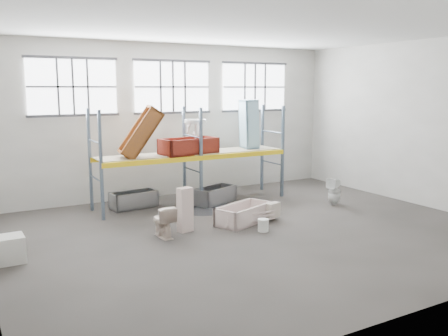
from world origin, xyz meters
TOP-DOWN VIEW (x-y plane):
  - floor at (0.00, 0.00)m, footprint 12.00×10.00m
  - ceiling at (0.00, 0.00)m, footprint 12.00×10.00m
  - wall_back at (0.00, 5.05)m, footprint 12.00×0.10m
  - wall_front at (0.00, -5.05)m, footprint 12.00×0.10m
  - wall_right at (6.05, 0.00)m, footprint 0.10×10.00m
  - window_left at (-3.20, 4.94)m, footprint 2.60×0.04m
  - window_mid at (0.00, 4.94)m, footprint 2.60×0.04m
  - window_right at (3.20, 4.94)m, footprint 2.60×0.04m
  - rack_upright_la at (-3.00, 2.90)m, footprint 0.08×0.08m
  - rack_upright_lb at (-3.00, 4.10)m, footprint 0.08×0.08m
  - rack_upright_ma at (0.00, 2.90)m, footprint 0.08×0.08m
  - rack_upright_mb at (0.00, 4.10)m, footprint 0.08×0.08m
  - rack_upright_ra at (3.00, 2.90)m, footprint 0.08×0.08m
  - rack_upright_rb at (3.00, 4.10)m, footprint 0.08×0.08m
  - rack_beam_front at (0.00, 2.90)m, footprint 6.00×0.10m
  - rack_beam_back at (0.00, 4.10)m, footprint 6.00×0.10m
  - shelf_deck at (0.00, 3.50)m, footprint 5.90×1.10m
  - wet_patch at (0.00, 2.70)m, footprint 1.80×1.80m
  - bathtub_beige at (0.21, 0.80)m, footprint 1.80×1.31m
  - cistern_spare at (1.04, 0.62)m, footprint 0.46×0.32m
  - sink_in_tub at (0.53, 0.73)m, footprint 0.45×0.45m
  - toilet_beige at (-2.15, 0.69)m, footprint 0.46×0.78m
  - cistern_tall at (-1.49, 0.84)m, footprint 0.40×0.30m
  - toilet_white at (3.69, 1.14)m, footprint 0.47×0.46m
  - steel_tub_left at (-1.82, 3.81)m, footprint 1.42×0.78m
  - steel_tub_right at (0.60, 3.15)m, footprint 1.54×1.14m
  - rust_tub_flat at (-0.18, 3.36)m, footprint 1.83×1.03m
  - rust_tub_tilted at (-1.72, 3.30)m, footprint 1.40×0.96m
  - sink_on_shelf at (0.02, 3.31)m, footprint 0.73×0.61m
  - blue_tub_upright at (2.13, 3.62)m, footprint 0.64×0.82m
  - bucket at (0.22, -0.12)m, footprint 0.35×0.35m
  - carton_near at (-5.60, 0.65)m, footprint 0.66×0.57m

SIDE VIEW (x-z plane):
  - floor at x=0.00m, z-range -0.10..0.00m
  - wet_patch at x=0.00m, z-range 0.00..0.00m
  - bucket at x=0.22m, z-range 0.00..0.32m
  - sink_in_tub at x=0.53m, z-range 0.08..0.24m
  - bathtub_beige at x=0.21m, z-range 0.00..0.48m
  - steel_tub_left at x=-1.82m, z-range 0.00..0.50m
  - steel_tub_right at x=0.60m, z-range 0.00..0.51m
  - carton_near at x=-5.60m, z-range 0.00..0.55m
  - cistern_spare at x=1.04m, z-range 0.08..0.48m
  - toilet_beige at x=-2.15m, z-range 0.00..0.79m
  - toilet_white at x=3.69m, z-range 0.00..0.85m
  - cistern_tall at x=-1.49m, z-range 0.00..1.12m
  - rack_upright_la at x=-3.00m, z-range 0.00..3.00m
  - rack_upright_lb at x=-3.00m, z-range 0.00..3.00m
  - rack_upright_ma at x=0.00m, z-range 0.00..3.00m
  - rack_upright_mb at x=0.00m, z-range 0.00..3.00m
  - rack_upright_ra at x=3.00m, z-range 0.00..3.00m
  - rack_upright_rb at x=3.00m, z-range 0.00..3.00m
  - rack_beam_front at x=0.00m, z-range 1.43..1.57m
  - rack_beam_back at x=0.00m, z-range 1.43..1.57m
  - shelf_deck at x=0.00m, z-range 1.57..1.59m
  - rust_tub_flat at x=-0.18m, z-range 1.57..2.07m
  - sink_on_shelf at x=0.02m, z-range 1.80..2.39m
  - rust_tub_tilted at x=-1.72m, z-range 1.51..3.08m
  - blue_tub_upright at x=2.13m, z-range 1.60..3.19m
  - wall_back at x=0.00m, z-range 0.00..5.00m
  - wall_front at x=0.00m, z-range 0.00..5.00m
  - wall_right at x=6.05m, z-range 0.00..5.00m
  - window_left at x=-3.20m, z-range 2.80..4.40m
  - window_mid at x=0.00m, z-range 2.80..4.40m
  - window_right at x=3.20m, z-range 2.80..4.40m
  - ceiling at x=0.00m, z-range 5.00..5.10m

